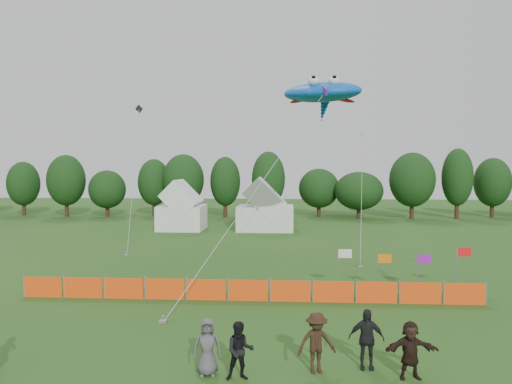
# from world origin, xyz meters

# --- Properties ---
(ground) EXTENTS (160.00, 160.00, 0.00)m
(ground) POSITION_xyz_m (0.00, 0.00, 0.00)
(ground) COLOR #234C16
(ground) RESTS_ON ground
(treeline) EXTENTS (104.57, 8.78, 8.36)m
(treeline) POSITION_xyz_m (1.61, 44.93, 4.18)
(treeline) COLOR #382314
(treeline) RESTS_ON ground
(tent_left) EXTENTS (4.50, 4.50, 3.97)m
(tent_left) POSITION_xyz_m (-9.19, 32.61, 2.00)
(tent_left) COLOR white
(tent_left) RESTS_ON ground
(tent_right) EXTENTS (5.61, 4.49, 3.96)m
(tent_right) POSITION_xyz_m (-0.82, 32.73, 2.00)
(tent_right) COLOR silver
(tent_right) RESTS_ON ground
(barrier_fence) EXTENTS (21.90, 0.06, 1.00)m
(barrier_fence) POSITION_xyz_m (-0.42, 6.69, 0.50)
(barrier_fence) COLOR #FB480D
(barrier_fence) RESTS_ON ground
(flag_row) EXTENTS (6.73, 0.24, 2.26)m
(flag_row) POSITION_xyz_m (7.18, 9.00, 1.40)
(flag_row) COLOR gray
(flag_row) RESTS_ON ground
(spectator_b) EXTENTS (0.94, 0.79, 1.75)m
(spectator_b) POSITION_xyz_m (0.05, -1.98, 0.87)
(spectator_b) COLOR black
(spectator_b) RESTS_ON ground
(spectator_c) EXTENTS (1.35, 0.99, 1.88)m
(spectator_c) POSITION_xyz_m (2.35, -1.34, 0.94)
(spectator_c) COLOR black
(spectator_c) RESTS_ON ground
(spectator_d) EXTENTS (1.14, 0.53, 1.90)m
(spectator_d) POSITION_xyz_m (3.93, -0.90, 0.95)
(spectator_d) COLOR black
(spectator_d) RESTS_ON ground
(spectator_e) EXTENTS (0.94, 0.70, 1.76)m
(spectator_e) POSITION_xyz_m (-0.98, -1.73, 0.88)
(spectator_e) COLOR #4E4D52
(spectator_e) RESTS_ON ground
(spectator_f) EXTENTS (1.65, 0.68, 1.74)m
(spectator_f) POSITION_xyz_m (5.14, -1.57, 0.87)
(spectator_f) COLOR black
(spectator_f) RESTS_ON ground
(stingray_kite) EXTENTS (10.63, 21.50, 12.28)m
(stingray_kite) POSITION_xyz_m (3.75, 17.84, 11.29)
(stingray_kite) COLOR blue
(stingray_kite) RESTS_ON ground
(small_kite_white) EXTENTS (2.17, 10.02, 9.78)m
(small_kite_white) POSITION_xyz_m (6.99, 21.49, 6.18)
(small_kite_white) COLOR white
(small_kite_white) RESTS_ON ground
(small_kite_dark) EXTENTS (2.06, 8.62, 11.72)m
(small_kite_dark) POSITION_xyz_m (-10.83, 22.52, 6.14)
(small_kite_dark) COLOR black
(small_kite_dark) RESTS_ON ground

